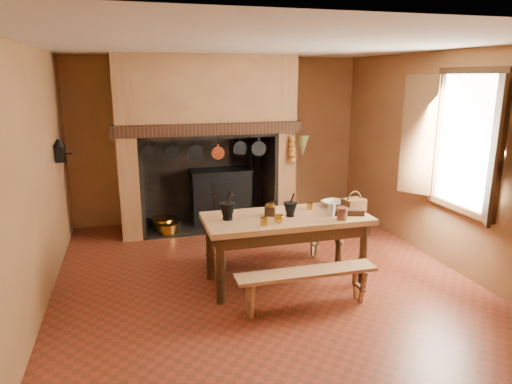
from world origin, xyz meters
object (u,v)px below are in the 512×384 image
coffee_grinder (270,210)px  wicker_basket (354,204)px  bench_front (306,280)px  work_table (286,226)px  iron_range (221,195)px  mixing_bowl (334,204)px

coffee_grinder → wicker_basket: bearing=20.5°
bench_front → coffee_grinder: 0.98m
work_table → bench_front: size_ratio=1.26×
work_table → iron_range: bearing=96.4°
mixing_bowl → wicker_basket: wicker_basket is taller
bench_front → wicker_basket: (0.89, 0.69, 0.61)m
bench_front → coffee_grinder: (-0.18, 0.75, 0.59)m
wicker_basket → iron_range: bearing=104.6°
bench_front → wicker_basket: wicker_basket is taller
bench_front → work_table: bearing=90.0°
work_table → coffee_grinder: bearing=160.3°
work_table → wicker_basket: (0.89, 0.00, 0.22)m
iron_range → bench_front: bearing=-84.9°
coffee_grinder → mixing_bowl: size_ratio=0.62×
bench_front → wicker_basket: 1.27m
iron_range → wicker_basket: iron_range is taller
mixing_bowl → bench_front: bearing=-128.4°
work_table → bench_front: bearing=-90.0°
iron_range → work_table: iron_range is taller
iron_range → bench_front: 3.28m
bench_front → coffee_grinder: bearing=103.7°
work_table → bench_front: work_table is taller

